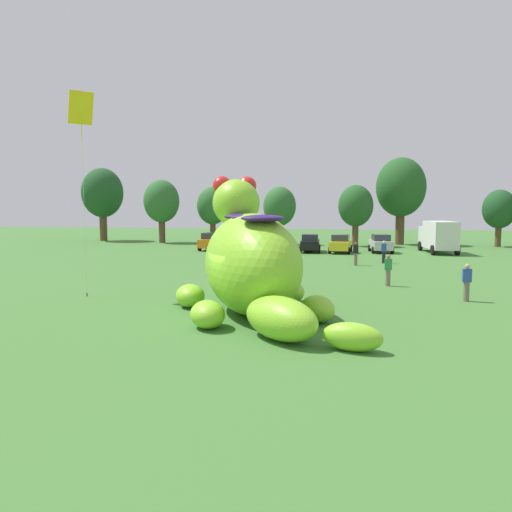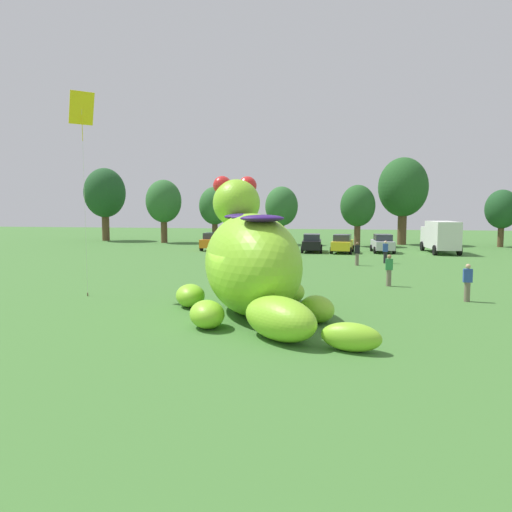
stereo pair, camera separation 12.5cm
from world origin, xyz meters
TOP-DOWN VIEW (x-y plane):
  - ground_plane at (0.00, 0.00)m, footprint 160.00×160.00m
  - giant_inflatable_creature at (0.32, 1.13)m, footprint 8.63×9.69m
  - car_orange at (-9.26, 30.06)m, footprint 1.96×4.11m
  - car_white at (-6.29, 29.29)m, footprint 1.99×4.13m
  - car_green at (-2.63, 29.27)m, footprint 2.01×4.14m
  - car_black at (0.55, 29.51)m, footprint 2.09×4.18m
  - car_yellow at (3.41, 29.17)m, footprint 2.20×4.23m
  - car_silver at (7.11, 30.28)m, footprint 2.21×4.23m
  - box_truck at (12.31, 30.67)m, footprint 2.90×6.58m
  - tree_far_left at (-26.40, 41.10)m, footprint 5.15×5.15m
  - tree_left at (-17.78, 38.94)m, footprint 4.21×4.21m
  - tree_mid_left at (-11.95, 40.59)m, footprint 3.76×3.76m
  - tree_centre_left at (-3.58, 38.51)m, footprint 3.70×3.70m
  - tree_centre at (4.85, 37.57)m, footprint 3.74×3.74m
  - tree_centre_right at (9.87, 41.04)m, footprint 5.52×5.52m
  - tree_mid_right at (19.90, 39.37)m, footprint 3.44×3.44m
  - spectator_near_inflatable at (4.63, 19.04)m, footprint 0.38×0.26m
  - spectator_mid_field at (9.34, 5.49)m, footprint 0.38×0.26m
  - spectator_by_cars at (6.75, 20.88)m, footprint 0.38×0.26m
  - spectator_wandering at (6.21, 9.45)m, footprint 0.38×0.26m
  - tethered_flying_kite at (-8.19, 3.66)m, footprint 1.13×1.13m

SIDE VIEW (x-z plane):
  - ground_plane at x=0.00m, z-range 0.00..0.00m
  - spectator_near_inflatable at x=4.63m, z-range 0.00..1.71m
  - spectator_mid_field at x=9.34m, z-range 0.00..1.71m
  - spectator_by_cars at x=6.75m, z-range 0.00..1.71m
  - spectator_wandering at x=6.21m, z-range 0.00..1.71m
  - car_orange at x=-9.26m, z-range 0.00..1.72m
  - car_white at x=-6.29m, z-range 0.00..1.72m
  - car_green at x=-2.63m, z-range 0.00..1.72m
  - car_black at x=0.55m, z-range 0.00..1.72m
  - car_yellow at x=3.41m, z-range 0.00..1.72m
  - car_silver at x=7.11m, z-range 0.00..1.72m
  - box_truck at x=12.31m, z-range 0.13..3.08m
  - giant_inflatable_creature at x=0.32m, z-range -0.76..4.88m
  - tree_mid_right at x=19.90m, z-range 0.94..7.04m
  - tree_centre_left at x=-3.58m, z-range 1.01..7.57m
  - tree_centre at x=4.85m, z-range 1.02..7.66m
  - tree_mid_left at x=-11.95m, z-range 1.03..7.70m
  - tree_left at x=-17.78m, z-range 1.15..8.63m
  - tree_far_left at x=-26.40m, z-range 1.41..10.54m
  - tree_centre_right at x=9.87m, z-range 1.51..11.31m
  - tethered_flying_kite at x=-8.19m, z-range 3.88..13.40m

